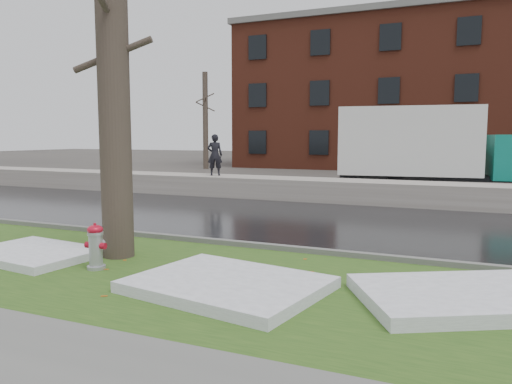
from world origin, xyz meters
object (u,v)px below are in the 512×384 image
at_px(fire_hydrant, 96,244).
at_px(worker, 215,155).
at_px(tree, 113,59).
at_px(box_truck, 438,148).

distance_m(fire_hydrant, worker, 10.77).
xyz_separation_m(fire_hydrant, tree, (-0.24, 0.86, 3.11)).
height_order(tree, box_truck, tree).
relative_size(tree, box_truck, 0.69).
height_order(fire_hydrant, worker, worker).
relative_size(box_truck, worker, 6.55).
relative_size(fire_hydrant, tree, 0.11).
xyz_separation_m(box_truck, worker, (-7.60, -4.01, -0.25)).
relative_size(fire_hydrant, worker, 0.50).
bearing_deg(box_truck, worker, -159.09).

